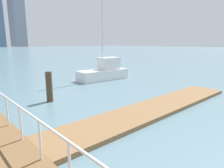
{
  "coord_description": "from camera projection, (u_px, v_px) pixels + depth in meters",
  "views": [
    {
      "loc": [
        -4.88,
        4.63,
        3.31
      ],
      "look_at": [
        1.21,
        11.36,
        1.42
      ],
      "focal_mm": 31.9,
      "sensor_mm": 36.0,
      "label": 1
    }
  ],
  "objects": [
    {
      "name": "moored_boat_2",
      "position": [
        104.0,
        71.0,
        18.07
      ],
      "size": [
        4.79,
        1.89,
        9.22
      ],
      "color": "white",
      "rests_on": "ground_plane"
    },
    {
      "name": "dock_piling_1",
      "position": [
        49.0,
        87.0,
        11.23
      ],
      "size": [
        0.36,
        0.36,
        1.72
      ],
      "primitive_type": "cylinder",
      "color": "#473826",
      "rests_on": "ground_plane"
    },
    {
      "name": "ground_plane",
      "position": [
        24.0,
        87.0,
        15.03
      ],
      "size": [
        300.0,
        300.0,
        0.0
      ],
      "primitive_type": "plane",
      "color": "slate"
    },
    {
      "name": "floating_dock",
      "position": [
        152.0,
        109.0,
        9.8
      ],
      "size": [
        12.68,
        2.0,
        0.18
      ],
      "primitive_type": "cube",
      "color": "olive",
      "rests_on": "ground_plane"
    }
  ]
}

